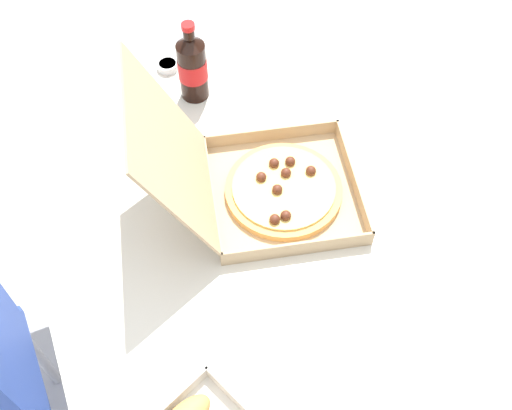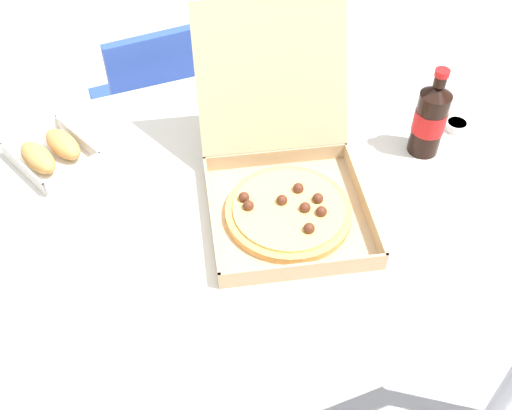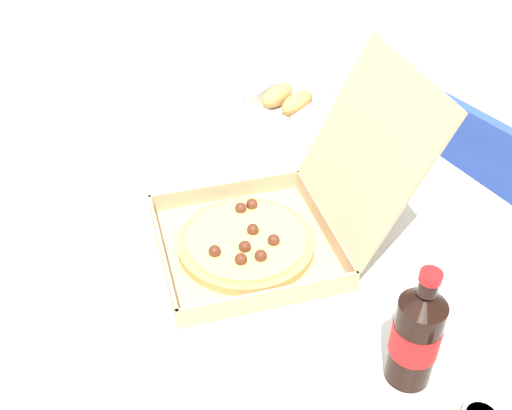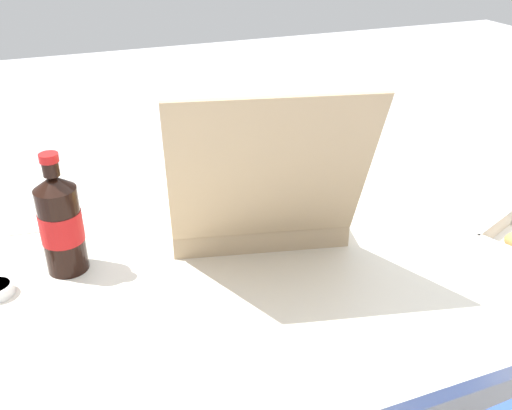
{
  "view_description": "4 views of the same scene",
  "coord_description": "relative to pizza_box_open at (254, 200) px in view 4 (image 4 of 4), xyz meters",
  "views": [
    {
      "loc": [
        -0.66,
        0.29,
        1.89
      ],
      "look_at": [
        0.03,
        0.01,
        0.82
      ],
      "focal_mm": 42.8,
      "sensor_mm": 36.0,
      "label": 1
    },
    {
      "loc": [
        -0.3,
        -0.86,
        1.71
      ],
      "look_at": [
        0.02,
        -0.04,
        0.77
      ],
      "focal_mm": 42.5,
      "sensor_mm": 36.0,
      "label": 2
    },
    {
      "loc": [
        0.85,
        -0.49,
        1.55
      ],
      "look_at": [
        -0.0,
        -0.01,
        0.78
      ],
      "focal_mm": 42.05,
      "sensor_mm": 36.0,
      "label": 3
    },
    {
      "loc": [
        0.46,
        0.92,
        1.34
      ],
      "look_at": [
        0.07,
        -0.08,
        0.76
      ],
      "focal_mm": 40.09,
      "sensor_mm": 36.0,
      "label": 4
    }
  ],
  "objects": [
    {
      "name": "pizza_box_open",
      "position": [
        0.0,
        0.0,
        0.0
      ],
      "size": [
        0.43,
        0.54,
        0.35
      ],
      "color": "tan",
      "rests_on": "dining_table"
    },
    {
      "name": "cola_bottle",
      "position": [
        0.37,
        0.04,
        0.04
      ],
      "size": [
        0.07,
        0.07,
        0.22
      ],
      "color": "black",
      "rests_on": "dining_table"
    },
    {
      "name": "paper_menu",
      "position": [
        0.42,
        -0.19,
        -0.05
      ],
      "size": [
        0.23,
        0.18,
        0.0
      ],
      "primitive_type": "cube",
      "rotation": [
        0.0,
        0.0,
        -0.14
      ],
      "color": "white",
      "rests_on": "dining_table"
    },
    {
      "name": "dining_table",
      "position": [
        -0.09,
        0.04,
        -0.12
      ],
      "size": [
        1.35,
        0.97,
        0.75
      ],
      "color": "silver",
      "rests_on": "ground_plane"
    }
  ]
}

